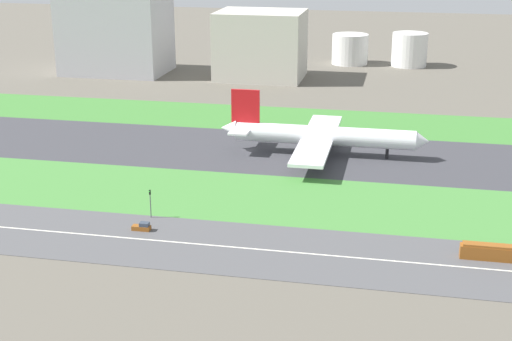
{
  "coord_description": "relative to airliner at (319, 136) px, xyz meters",
  "views": [
    {
      "loc": [
        46.87,
        -219.17,
        69.12
      ],
      "look_at": [
        9.43,
        -36.5,
        6.0
      ],
      "focal_mm": 51.48,
      "sensor_mm": 36.0,
      "label": 1
    }
  ],
  "objects": [
    {
      "name": "car_2",
      "position": [
        -33.51,
        -68.0,
        -5.31
      ],
      "size": [
        4.4,
        1.8,
        2.0
      ],
      "color": "brown",
      "rests_on": "highway"
    },
    {
      "name": "fuel_tank_centre",
      "position": [
        26.64,
        159.0,
        2.13
      ],
      "size": [
        17.66,
        17.66,
        16.73
      ],
      "primitive_type": "cylinder",
      "color": "silver",
      "rests_on": "ground_plane"
    },
    {
      "name": "terminal_building",
      "position": [
        -111.91,
        114.0,
        13.98
      ],
      "size": [
        48.06,
        34.1,
        40.42
      ],
      "primitive_type": "cube",
      "color": "#B2B2B7",
      "rests_on": "ground_plane"
    },
    {
      "name": "airliner",
      "position": [
        0.0,
        0.0,
        0.0
      ],
      "size": [
        65.0,
        56.0,
        19.7
      ],
      "color": "white",
      "rests_on": "runway"
    },
    {
      "name": "grass_median_north",
      "position": [
        -21.91,
        41.0,
        -6.18
      ],
      "size": [
        280.0,
        36.0,
        0.1
      ],
      "primitive_type": "cube",
      "color": "#3D7A33",
      "rests_on": "ground_plane"
    },
    {
      "name": "ground_plane",
      "position": [
        -21.91,
        -0.0,
        -6.23
      ],
      "size": [
        800.0,
        800.0,
        0.0
      ],
      "primitive_type": "plane",
      "color": "#5B564C"
    },
    {
      "name": "grass_median_south",
      "position": [
        -21.91,
        -41.0,
        -6.18
      ],
      "size": [
        280.0,
        36.0,
        0.1
      ],
      "primitive_type": "cube",
      "color": "#427F38",
      "rests_on": "ground_plane"
    },
    {
      "name": "traffic_light",
      "position": [
        -34.13,
        -60.01,
        -1.94
      ],
      "size": [
        0.36,
        0.5,
        7.2
      ],
      "color": "#4C4C51",
      "rests_on": "highway"
    },
    {
      "name": "hangar_building",
      "position": [
        -41.09,
        114.0,
        9.22
      ],
      "size": [
        39.39,
        32.32,
        30.91
      ],
      "primitive_type": "cube",
      "color": "beige",
      "rests_on": "ground_plane"
    },
    {
      "name": "fuel_tank_west",
      "position": [
        -3.3,
        159.0,
        1.38
      ],
      "size": [
        18.34,
        18.34,
        15.23
      ],
      "primitive_type": "cylinder",
      "color": "silver",
      "rests_on": "ground_plane"
    },
    {
      "name": "highway",
      "position": [
        -21.91,
        -73.0,
        -6.18
      ],
      "size": [
        280.0,
        28.0,
        0.1
      ],
      "primitive_type": "cube",
      "color": "#4C4C4F",
      "rests_on": "ground_plane"
    },
    {
      "name": "bus_0",
      "position": [
        45.0,
        -68.0,
        -4.41
      ],
      "size": [
        11.6,
        2.5,
        3.5
      ],
      "color": "brown",
      "rests_on": "highway"
    },
    {
      "name": "highway_centerline",
      "position": [
        -21.91,
        -73.0,
        -6.13
      ],
      "size": [
        266.0,
        0.5,
        0.01
      ],
      "primitive_type": "cube",
      "color": "silver",
      "rests_on": "highway"
    },
    {
      "name": "runway",
      "position": [
        -21.91,
        -0.0,
        -6.18
      ],
      "size": [
        280.0,
        46.0,
        0.1
      ],
      "primitive_type": "cube",
      "color": "#38383D",
      "rests_on": "ground_plane"
    }
  ]
}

